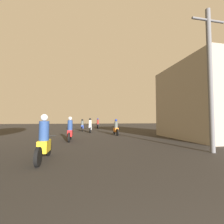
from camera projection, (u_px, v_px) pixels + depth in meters
The scene contains 8 objects.
motorcycle_yellow at pixel (44, 142), 5.06m from camera, with size 0.60×1.99×1.57m.
motorcycle_red at pixel (70, 131), 9.89m from camera, with size 0.60×2.03×1.59m.
motorcycle_orange at pixel (116, 129), 13.72m from camera, with size 0.60×1.91×1.47m.
motorcycle_silver at pixel (90, 127), 16.60m from camera, with size 0.60×1.90×1.59m.
motorcycle_blue at pixel (82, 126), 18.93m from camera, with size 0.60×2.01×1.51m.
motorcycle_black at pixel (98, 125), 23.98m from camera, with size 0.60×1.99×1.67m.
building_right_near at pixel (209, 102), 11.32m from camera, with size 5.50×6.12×5.50m.
utility_pole_near at pixel (210, 75), 6.44m from camera, with size 1.60×0.20×6.25m.
Camera 1 is at (-0.79, 0.39, 1.36)m, focal length 24.00 mm.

